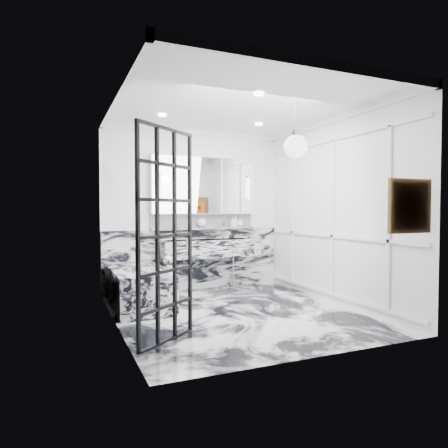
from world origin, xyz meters
name	(u,v)px	position (x,y,z in m)	size (l,w,h in m)	color
floor	(237,312)	(0.00, 0.00, 0.00)	(3.60, 3.60, 0.00)	silver
ceiling	(237,105)	(0.00, 0.00, 2.80)	(3.60, 3.60, 0.00)	white
wall_back	(194,210)	(0.00, 1.80, 1.40)	(3.60, 3.60, 0.00)	white
wall_front	(319,209)	(0.00, -1.80, 1.40)	(3.60, 3.60, 0.00)	white
wall_left	(116,209)	(-1.60, 0.00, 1.40)	(3.60, 3.60, 0.00)	white
wall_right	(334,209)	(1.60, 0.00, 1.40)	(3.60, 3.60, 0.00)	white
marble_clad_back	(195,259)	(0.00, 1.78, 0.53)	(3.18, 0.05, 1.05)	silver
marble_clad_left	(117,214)	(-1.59, 0.00, 1.34)	(0.02, 3.56, 2.68)	silver
panel_molding	(333,216)	(1.58, 0.00, 1.30)	(0.03, 3.40, 2.30)	white
soap_bottle_a	(235,221)	(0.76, 1.71, 1.19)	(0.07, 0.08, 0.19)	#8C5919
soap_bottle_b	(232,222)	(0.69, 1.71, 1.18)	(0.08, 0.09, 0.18)	#4C4C51
soap_bottle_c	(240,222)	(0.85, 1.71, 1.17)	(0.12, 0.12, 0.16)	silver
face_pot	(202,223)	(0.10, 1.71, 1.17)	(0.16, 0.16, 0.16)	white
amber_bottle	(225,224)	(0.55, 1.71, 1.14)	(0.04, 0.04, 0.10)	#8C5919
flower_vase	(169,270)	(-0.92, 0.12, 0.61)	(0.08, 0.08, 0.12)	silver
crittall_door	(166,236)	(-1.19, -0.78, 1.12)	(0.88, 0.04, 2.24)	black
artwork	(410,206)	(1.20, -1.76, 1.43)	(0.48, 0.05, 0.48)	#BF5E13
pendant_light	(296,147)	(0.18, -1.14, 2.09)	(0.26, 0.26, 0.26)	white
trough_sink	(207,248)	(0.15, 1.55, 0.73)	(1.60, 0.45, 0.30)	silver
ledge	(204,228)	(0.15, 1.72, 1.07)	(1.90, 0.14, 0.04)	silver
subway_tile	(203,220)	(0.15, 1.78, 1.21)	(1.90, 0.03, 0.23)	white
mirror_cabinet	(204,186)	(0.15, 1.73, 1.82)	(1.90, 0.16, 1.00)	white
sconce_left	(159,187)	(-0.67, 1.63, 1.78)	(0.07, 0.07, 0.40)	white
sconce_right	(248,189)	(0.97, 1.63, 1.78)	(0.07, 0.07, 0.40)	white
bathtub	(138,287)	(-1.18, 0.90, 0.28)	(0.75, 1.65, 0.55)	silver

